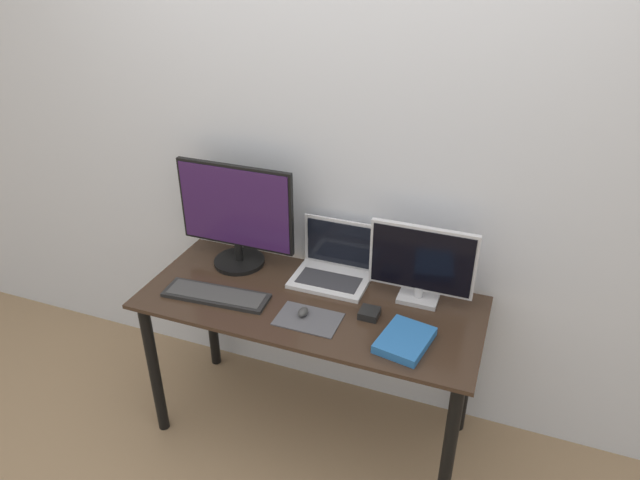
% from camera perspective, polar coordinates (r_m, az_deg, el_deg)
% --- Properties ---
extents(ground_plane, '(12.00, 12.00, 0.00)m').
position_cam_1_polar(ground_plane, '(2.71, -3.46, -22.55)').
color(ground_plane, '#8C7051').
extents(wall_back, '(7.00, 0.05, 2.50)m').
position_cam_1_polar(wall_back, '(2.47, 2.07, 8.36)').
color(wall_back, silver).
rests_on(wall_back, ground_plane).
extents(desk, '(1.44, 0.61, 0.74)m').
position_cam_1_polar(desk, '(2.48, -1.00, -8.52)').
color(desk, '#332319').
rests_on(desk, ground_plane).
extents(monitor_left, '(0.55, 0.23, 0.49)m').
position_cam_1_polar(monitor_left, '(2.57, -8.40, 2.45)').
color(monitor_left, black).
rests_on(monitor_left, desk).
extents(monitor_right, '(0.43, 0.12, 0.34)m').
position_cam_1_polar(monitor_right, '(2.35, 10.13, -2.32)').
color(monitor_right, '#B2B2B7').
rests_on(monitor_right, desk).
extents(laptop, '(0.33, 0.25, 0.25)m').
position_cam_1_polar(laptop, '(2.53, 1.41, -2.48)').
color(laptop, silver).
rests_on(laptop, desk).
extents(keyboard, '(0.46, 0.17, 0.02)m').
position_cam_1_polar(keyboard, '(2.46, -10.34, -5.45)').
color(keyboard, black).
rests_on(keyboard, desk).
extents(mousepad, '(0.25, 0.17, 0.00)m').
position_cam_1_polar(mousepad, '(2.30, -1.18, -7.92)').
color(mousepad, '#47474C').
rests_on(mousepad, desk).
extents(mouse, '(0.04, 0.06, 0.03)m').
position_cam_1_polar(mouse, '(2.31, -1.71, -7.20)').
color(mouse, '#333333').
rests_on(mouse, mousepad).
extents(book, '(0.21, 0.25, 0.03)m').
position_cam_1_polar(book, '(2.20, 8.48, -9.88)').
color(book, '#235B9E').
rests_on(book, desk).
extents(power_brick, '(0.08, 0.08, 0.03)m').
position_cam_1_polar(power_brick, '(2.32, 4.95, -7.31)').
color(power_brick, black).
rests_on(power_brick, desk).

